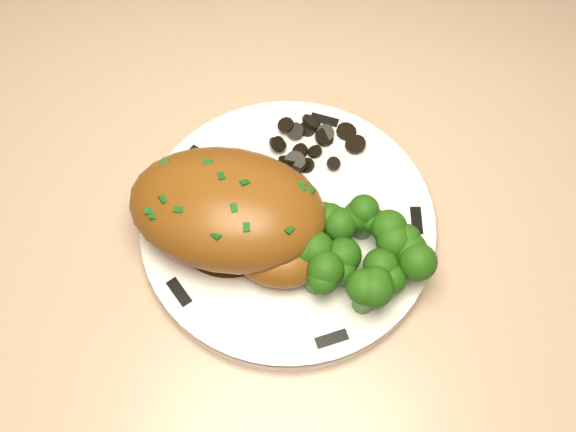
# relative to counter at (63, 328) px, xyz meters

# --- Properties ---
(counter) EXTENTS (1.86, 0.63, 0.92)m
(counter) POSITION_rel_counter_xyz_m (0.00, 0.00, 0.00)
(counter) COLOR #4C3923
(counter) RESTS_ON ground
(plate) EXTENTS (0.31, 0.31, 0.02)m
(plate) POSITION_rel_counter_xyz_m (0.31, -0.02, 0.41)
(plate) COLOR white
(plate) RESTS_ON counter
(rim_accent_0) EXTENTS (0.03, 0.01, 0.00)m
(rim_accent_0) POSITION_rel_counter_xyz_m (0.33, 0.09, 0.42)
(rim_accent_0) COLOR black
(rim_accent_0) RESTS_ON plate
(rim_accent_1) EXTENTS (0.02, 0.03, 0.00)m
(rim_accent_1) POSITION_rel_counter_xyz_m (0.22, 0.04, 0.42)
(rim_accent_1) COLOR black
(rim_accent_1) RESTS_ON plate
(rim_accent_2) EXTENTS (0.02, 0.03, 0.00)m
(rim_accent_2) POSITION_rel_counter_xyz_m (0.23, -0.09, 0.42)
(rim_accent_2) COLOR black
(rim_accent_2) RESTS_ON plate
(rim_accent_3) EXTENTS (0.03, 0.02, 0.00)m
(rim_accent_3) POSITION_rel_counter_xyz_m (0.36, -0.11, 0.42)
(rim_accent_3) COLOR black
(rim_accent_3) RESTS_ON plate
(rim_accent_4) EXTENTS (0.01, 0.03, 0.00)m
(rim_accent_4) POSITION_rel_counter_xyz_m (0.42, -0.00, 0.42)
(rim_accent_4) COLOR black
(rim_accent_4) RESTS_ON plate
(gravy_pool) EXTENTS (0.09, 0.09, 0.00)m
(gravy_pool) POSITION_rel_counter_xyz_m (0.27, -0.03, 0.42)
(gravy_pool) COLOR #3C250B
(gravy_pool) RESTS_ON plate
(chicken_breast) EXTENTS (0.17, 0.12, 0.06)m
(chicken_breast) POSITION_rel_counter_xyz_m (0.27, -0.03, 0.44)
(chicken_breast) COLOR brown
(chicken_breast) RESTS_ON plate
(mushroom_pile) EXTENTS (0.07, 0.05, 0.02)m
(mushroom_pile) POSITION_rel_counter_xyz_m (0.33, 0.05, 0.42)
(mushroom_pile) COLOR black
(mushroom_pile) RESTS_ON plate
(broccoli_florets) EXTENTS (0.11, 0.09, 0.04)m
(broccoli_florets) POSITION_rel_counter_xyz_m (0.37, -0.05, 0.44)
(broccoli_florets) COLOR #407431
(broccoli_florets) RESTS_ON plate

